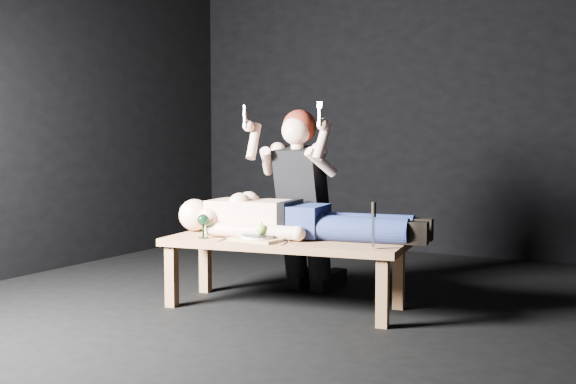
% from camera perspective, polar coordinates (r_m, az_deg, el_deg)
% --- Properties ---
extents(ground, '(5.00, 5.00, 0.00)m').
position_cam_1_polar(ground, '(4.40, 1.97, -9.80)').
color(ground, black).
rests_on(ground, ground).
extents(back_wall, '(5.00, 0.00, 5.00)m').
position_cam_1_polar(back_wall, '(6.63, 11.62, 7.82)').
color(back_wall, black).
rests_on(back_wall, ground).
extents(table, '(1.61, 0.77, 0.45)m').
position_cam_1_polar(table, '(4.32, -0.31, -7.01)').
color(table, '#A07249').
rests_on(table, ground).
extents(lying_man, '(1.73, 0.72, 0.29)m').
position_cam_1_polar(lying_man, '(4.36, 0.91, -2.01)').
color(lying_man, '#E8B494').
rests_on(lying_man, table).
extents(kneeling_woman, '(0.75, 0.83, 1.34)m').
position_cam_1_polar(kneeling_woman, '(4.75, 1.57, -0.59)').
color(kneeling_woman, black).
rests_on(kneeling_woman, ground).
extents(serving_tray, '(0.35, 0.27, 0.02)m').
position_cam_1_polar(serving_tray, '(4.20, -2.56, -4.07)').
color(serving_tray, tan).
rests_on(serving_tray, table).
extents(plate, '(0.24, 0.24, 0.02)m').
position_cam_1_polar(plate, '(4.20, -2.56, -3.82)').
color(plate, white).
rests_on(plate, serving_tray).
extents(apple, '(0.07, 0.07, 0.07)m').
position_cam_1_polar(apple, '(4.19, -2.27, -3.25)').
color(apple, '#5F952A').
rests_on(apple, plate).
extents(goblet, '(0.09, 0.09, 0.16)m').
position_cam_1_polar(goblet, '(4.34, -7.29, -2.92)').
color(goblet, black).
rests_on(goblet, table).
extents(fork_flat, '(0.04, 0.16, 0.01)m').
position_cam_1_polar(fork_flat, '(4.26, -5.67, -4.07)').
color(fork_flat, '#B2B2B7').
rests_on(fork_flat, table).
extents(knife_flat, '(0.06, 0.16, 0.01)m').
position_cam_1_polar(knife_flat, '(4.09, -0.32, -4.40)').
color(knife_flat, '#B2B2B7').
rests_on(knife_flat, table).
extents(spoon_flat, '(0.13, 0.12, 0.01)m').
position_cam_1_polar(spoon_flat, '(4.17, -0.13, -4.21)').
color(spoon_flat, '#B2B2B7').
rests_on(spoon_flat, table).
extents(carving_knife, '(0.04, 0.04, 0.27)m').
position_cam_1_polar(carving_knife, '(3.89, 7.37, -2.86)').
color(carving_knife, '#B2B2B7').
rests_on(carving_knife, table).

